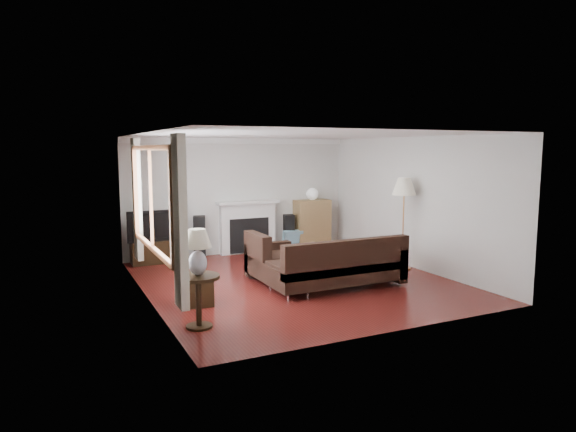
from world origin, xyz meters
name	(u,v)px	position (x,y,z in m)	size (l,w,h in m)	color
room	(296,209)	(0.00, 0.00, 1.25)	(5.10, 5.60, 2.54)	#551613
window	(151,199)	(-2.45, -0.20, 1.55)	(0.12, 2.74, 1.54)	#945A37
curtain_near	(180,222)	(-2.40, -1.72, 1.40)	(0.10, 0.35, 2.10)	silver
curtain_far	(137,200)	(-2.40, 1.32, 1.40)	(0.10, 0.35, 2.10)	silver
fireplace	(248,227)	(0.15, 2.64, 0.57)	(1.40, 0.26, 1.15)	white
tv_stand	(155,252)	(-1.91, 2.50, 0.23)	(0.91, 0.41, 0.46)	black
television	(154,225)	(-1.91, 2.50, 0.77)	(1.07, 0.14, 0.62)	black
speaker_left	(200,237)	(-0.97, 2.54, 0.44)	(0.25, 0.30, 0.89)	black
speaker_right	(289,232)	(1.10, 2.55, 0.40)	(0.22, 0.27, 0.80)	black
bookshelf	(312,224)	(1.68, 2.53, 0.56)	(0.81, 0.38, 1.11)	olive
globe_lamp	(312,194)	(1.68, 2.53, 1.25)	(0.27, 0.27, 0.27)	white
sectional_sofa	(337,264)	(0.42, -0.67, 0.40)	(2.46, 1.80, 0.79)	black
coffee_table	(299,258)	(0.46, 0.76, 0.22)	(1.11, 0.61, 0.44)	brown
footstool	(196,291)	(-1.91, -0.57, 0.19)	(0.46, 0.46, 0.39)	black
floor_lamp	(403,224)	(2.22, -0.08, 0.87)	(0.45, 0.45, 1.74)	#C88545
side_table	(199,302)	(-2.15, -1.56, 0.34)	(0.55, 0.55, 0.68)	black
table_lamp	(198,253)	(-2.15, -1.56, 0.98)	(0.36, 0.36, 0.58)	silver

